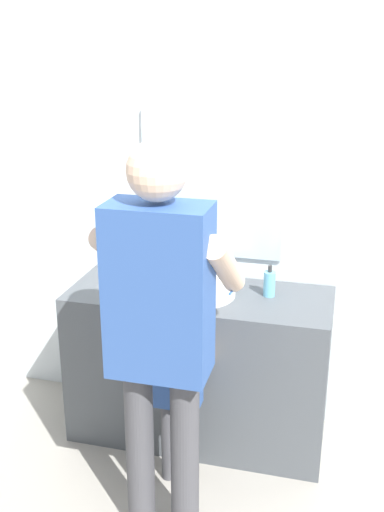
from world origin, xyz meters
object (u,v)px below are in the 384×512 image
Objects in this scene: child_toddler at (179,379)px; soap_bottle at (269,283)px; toothbrush_cup at (132,278)px; adult_parent at (161,315)px.

soap_bottle is at bearing 52.28° from child_toddler.
toothbrush_cup is 0.83m from adult_parent.
child_toddler is at bearing 94.05° from adult_parent.
soap_bottle reaches higher than child_toddler.
toothbrush_cup reaches higher than soap_bottle.
toothbrush_cup is 0.72m from soap_bottle.
child_toddler is (0.36, -0.39, -0.33)m from toothbrush_cup.
adult_parent reaches higher than child_toddler.
toothbrush_cup is at bearing 118.21° from adult_parent.
toothbrush_cup is 0.22× the size of child_toddler.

